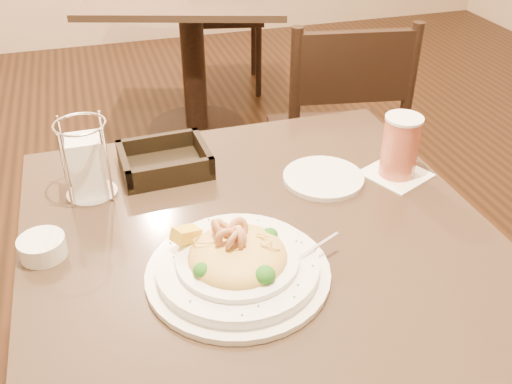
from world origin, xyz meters
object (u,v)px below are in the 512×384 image
object	(u,v)px
pasta_bowl	(237,262)
main_table	(259,319)
side_plate	(323,178)
bread_basket	(165,162)
napkin_caddy	(87,165)
butter_ramekin	(42,247)
background_table	(192,38)
dining_chair_near	(337,137)
dining_chair_far	(226,9)
drink_glass	(400,147)

from	to	relation	value
pasta_bowl	main_table	bearing A→B (deg)	56.38
pasta_bowl	side_plate	world-z (taller)	pasta_bowl
bread_basket	napkin_caddy	bearing A→B (deg)	-162.16
butter_ramekin	pasta_bowl	bearing A→B (deg)	-25.56
background_table	dining_chair_near	world-z (taller)	dining_chair_near
pasta_bowl	dining_chair_near	bearing A→B (deg)	55.90
background_table	bread_basket	distance (m)	1.69
napkin_caddy	butter_ramekin	distance (m)	0.21
dining_chair_near	napkin_caddy	distance (m)	1.03
main_table	butter_ramekin	xyz separation A→B (m)	(-0.40, 0.05, 0.26)
main_table	pasta_bowl	xyz separation A→B (m)	(-0.07, -0.11, 0.27)
main_table	dining_chair_far	bearing A→B (deg)	77.40
dining_chair_near	napkin_caddy	bearing A→B (deg)	42.86
drink_glass	side_plate	bearing A→B (deg)	171.25
dining_chair_near	side_plate	bearing A→B (deg)	72.24
side_plate	butter_ramekin	bearing A→B (deg)	-171.10
pasta_bowl	bread_basket	world-z (taller)	pasta_bowl
drink_glass	side_plate	world-z (taller)	drink_glass
main_table	pasta_bowl	bearing A→B (deg)	-123.62
dining_chair_far	pasta_bowl	bearing A→B (deg)	88.28
dining_chair_near	side_plate	xyz separation A→B (m)	(-0.33, -0.63, 0.26)
background_table	napkin_caddy	xyz separation A→B (m)	(-0.54, -1.68, 0.31)
butter_ramekin	main_table	bearing A→B (deg)	-6.67
dining_chair_far	butter_ramekin	world-z (taller)	dining_chair_far
napkin_caddy	side_plate	world-z (taller)	napkin_caddy
pasta_bowl	napkin_caddy	distance (m)	0.41
dining_chair_far	bread_basket	xyz separation A→B (m)	(-0.68, -2.13, 0.28)
main_table	bread_basket	bearing A→B (deg)	115.70
drink_glass	butter_ramekin	bearing A→B (deg)	-174.94
main_table	side_plate	size ratio (longest dim) A/B	5.02
drink_glass	bread_basket	distance (m)	0.53
bread_basket	drink_glass	bearing A→B (deg)	-18.94
side_plate	bread_basket	bearing A→B (deg)	156.30
dining_chair_far	napkin_caddy	bearing A→B (deg)	80.83
dining_chair_far	pasta_bowl	xyz separation A→B (m)	(-0.61, -2.53, 0.29)
pasta_bowl	napkin_caddy	world-z (taller)	napkin_caddy
drink_glass	dining_chair_near	bearing A→B (deg)	76.14
butter_ramekin	background_table	bearing A→B (deg)	71.12
main_table	bread_basket	distance (m)	0.41
bread_basket	main_table	bearing A→B (deg)	-64.30
drink_glass	napkin_caddy	size ratio (longest dim) A/B	0.98
drink_glass	napkin_caddy	world-z (taller)	napkin_caddy
pasta_bowl	napkin_caddy	xyz separation A→B (m)	(-0.23, 0.34, 0.04)
pasta_bowl	butter_ramekin	world-z (taller)	pasta_bowl
dining_chair_far	bread_basket	size ratio (longest dim) A/B	4.61
background_table	pasta_bowl	size ratio (longest dim) A/B	3.16
pasta_bowl	bread_basket	bearing A→B (deg)	99.20
napkin_caddy	butter_ramekin	size ratio (longest dim) A/B	2.00
background_table	bread_basket	world-z (taller)	bread_basket
dining_chair_near	butter_ramekin	world-z (taller)	dining_chair_near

